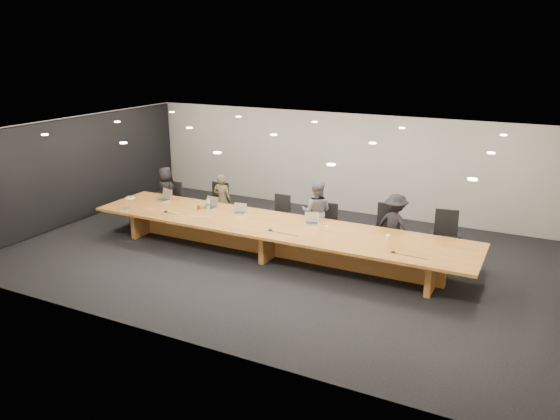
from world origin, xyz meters
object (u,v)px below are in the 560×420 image
(chair_far_left, at_px, (172,200))
(amber_mug, at_px, (199,207))
(paper_cup_near, at_px, (327,228))
(laptop_c, at_px, (239,209))
(person_a, at_px, (166,192))
(av_box, at_px, (125,209))
(mic_left, at_px, (166,211))
(conference_table, at_px, (274,234))
(person_d, at_px, (395,226))
(mic_center, at_px, (270,230))
(water_bottle, at_px, (208,204))
(paper_cup_far, at_px, (388,237))
(chair_mid_left, at_px, (279,215))
(chair_far_right, at_px, (445,238))
(laptop_a, at_px, (163,195))
(chair_mid_right, at_px, (327,224))
(chair_right, at_px, (386,229))
(laptop_b, at_px, (209,203))
(laptop_d, at_px, (312,219))
(person_c, at_px, (316,212))
(mic_right, at_px, (393,252))
(chair_left, at_px, (216,204))

(chair_far_left, relative_size, amber_mug, 10.11)
(paper_cup_near, bearing_deg, laptop_c, 176.94)
(person_a, height_order, av_box, person_a)
(av_box, relative_size, mic_left, 1.66)
(conference_table, relative_size, laptop_c, 29.41)
(person_d, bearing_deg, mic_center, 52.10)
(water_bottle, height_order, mic_left, water_bottle)
(person_d, bearing_deg, water_bottle, 29.15)
(paper_cup_far, bearing_deg, amber_mug, -179.77)
(chair_mid_left, relative_size, chair_far_right, 0.86)
(person_a, relative_size, laptop_a, 3.79)
(conference_table, height_order, chair_mid_right, chair_mid_right)
(conference_table, relative_size, mic_left, 71.97)
(laptop_c, bearing_deg, person_a, 151.64)
(chair_far_left, height_order, person_a, person_a)
(chair_right, height_order, laptop_b, chair_right)
(chair_far_left, xyz_separation_m, chair_mid_left, (3.25, 0.11, 0.01))
(laptop_d, xyz_separation_m, av_box, (-4.52, -1.05, -0.11))
(water_bottle, distance_m, amber_mug, 0.24)
(chair_right, xyz_separation_m, laptop_a, (-5.67, -0.89, 0.32))
(laptop_a, bearing_deg, chair_far_left, 130.24)
(mic_left, relative_size, mic_center, 1.03)
(conference_table, distance_m, chair_far_right, 3.77)
(chair_far_left, xyz_separation_m, mic_center, (3.92, -1.60, 0.26))
(paper_cup_far, bearing_deg, person_c, 152.83)
(chair_mid_right, distance_m, laptop_b, 2.94)
(chair_right, height_order, water_bottle, chair_right)
(laptop_d, bearing_deg, laptop_a, 156.52)
(chair_far_left, distance_m, chair_mid_left, 3.25)
(paper_cup_far, bearing_deg, mic_center, -166.05)
(person_c, distance_m, mic_right, 2.93)
(chair_far_left, relative_size, paper_cup_near, 12.20)
(conference_table, height_order, person_c, person_c)
(laptop_a, bearing_deg, chair_right, 25.56)
(water_bottle, bearing_deg, laptop_d, 2.25)
(chair_mid_right, height_order, laptop_c, same)
(paper_cup_near, xyz_separation_m, mic_left, (-3.96, -0.56, -0.03))
(chair_right, distance_m, paper_cup_near, 1.52)
(chair_mid_right, height_order, chair_far_right, chair_far_right)
(chair_right, relative_size, person_c, 0.76)
(mic_left, bearing_deg, chair_far_right, 14.39)
(chair_far_left, bearing_deg, conference_table, -18.31)
(laptop_a, distance_m, mic_left, 1.04)
(person_c, bearing_deg, chair_left, -12.18)
(chair_left, height_order, laptop_b, chair_left)
(laptop_a, distance_m, laptop_c, 2.34)
(chair_right, xyz_separation_m, person_a, (-6.20, -0.10, 0.13))
(chair_right, distance_m, amber_mug, 4.54)
(amber_mug, xyz_separation_m, paper_cup_far, (4.73, 0.02, -0.00))
(water_bottle, bearing_deg, chair_far_left, 153.73)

